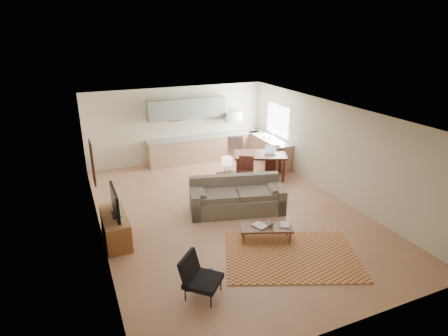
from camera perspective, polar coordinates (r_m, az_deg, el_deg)
name	(u,v)px	position (r m, az deg, el deg)	size (l,w,h in m)	color
room	(229,164)	(9.54, 0.71, 0.54)	(9.00, 9.00, 9.00)	#A26E51
kitchen_counter_back	(205,148)	(13.82, -2.92, 3.06)	(4.26, 0.64, 0.92)	tan
kitchen_counter_right	(269,150)	(13.63, 6.86, 2.68)	(0.64, 2.26, 0.92)	tan
kitchen_range	(232,145)	(14.22, 1.24, 3.55)	(0.62, 0.62, 0.90)	#A5A8AD
kitchen_microwave	(232,116)	(13.96, 1.24, 7.90)	(0.62, 0.40, 0.35)	#A5A8AD
upper_cabinets	(187,109)	(13.40, -5.70, 9.01)	(2.80, 0.34, 0.70)	slate
window_right	(278,120)	(13.49, 8.18, 7.24)	(0.02, 1.40, 1.05)	white
wall_art_left	(93,163)	(9.61, -19.37, 0.73)	(0.06, 0.42, 1.10)	olive
triptych	(175,114)	(13.46, -7.49, 8.12)	(1.70, 0.04, 0.50)	#F3E7C3
rug	(291,256)	(8.42, 10.22, -13.00)	(2.82, 1.96, 0.02)	#94381A
sofa	(237,196)	(9.95, 1.97, -4.25)	(2.57, 1.12, 0.89)	brown
coffee_table	(266,234)	(8.79, 6.40, -9.92)	(1.20, 0.48, 0.36)	#4B301F
book_a	(256,228)	(8.62, 4.91, -9.03)	(0.34, 0.39, 0.03)	maroon
book_b	(280,224)	(8.83, 8.54, -8.47)	(0.34, 0.36, 0.02)	navy
vase	(270,222)	(8.71, 7.06, -8.24)	(0.18, 0.18, 0.18)	black
armchair	(203,277)	(7.05, -3.20, -16.30)	(0.70, 0.70, 0.80)	black
tv_credenza	(115,228)	(9.04, -16.22, -8.75)	(0.53, 1.39, 0.64)	brown
tv	(115,202)	(8.75, -16.29, -5.04)	(0.11, 1.07, 0.64)	black
console_table	(227,183)	(11.06, 0.46, -2.32)	(0.54, 0.36, 0.63)	#361712
table_lamp	(227,165)	(10.85, 0.47, 0.46)	(0.31, 0.31, 0.51)	beige
dining_table	(260,166)	(12.17, 5.46, 0.29)	(1.65, 0.95, 0.84)	#361712
dining_chair_near	(246,173)	(11.44, 3.34, -0.69)	(0.45, 0.47, 0.95)	#361712
dining_chair_far	(272,157)	(12.87, 7.36, 1.69)	(0.46, 0.49, 0.97)	#361712
laptop	(271,150)	(12.05, 7.18, 2.79)	(0.35, 0.26, 0.26)	#A5A8AD
soap_bottle	(269,137)	(13.28, 6.94, 4.71)	(0.10, 0.10, 0.19)	#F3E7C3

